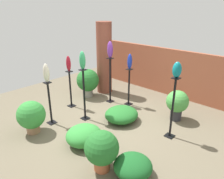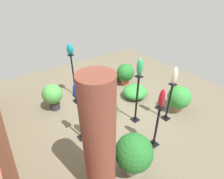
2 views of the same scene
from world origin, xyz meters
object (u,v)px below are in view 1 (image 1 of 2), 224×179
object	(u,v)px
pedestal_ivory	(50,105)
art_vase_jade	(82,60)
pedestal_jade	(84,97)
art_vase_teal	(177,70)
pedestal_cobalt	(129,89)
pedestal_violet	(110,82)
brick_pillar	(104,58)
pedestal_teal	(172,111)
art_vase_ivory	(46,73)
art_vase_cobalt	(130,62)
potted_plant_mid_right	(102,149)
potted_plant_front_right	(31,116)
potted_plant_back_center	(88,81)
art_vase_violet	(110,50)
pedestal_ruby	(71,91)
potted_plant_front_left	(177,103)
art_vase_ruby	(68,64)

from	to	relation	value
pedestal_ivory	art_vase_jade	bearing A→B (deg)	58.22
pedestal_jade	art_vase_teal	world-z (taller)	art_vase_teal
pedestal_cobalt	pedestal_ivory	world-z (taller)	pedestal_cobalt
pedestal_violet	brick_pillar	bearing A→B (deg)	146.12
pedestal_ivory	art_vase_jade	xyz separation A→B (m)	(0.45, 0.73, 1.07)
pedestal_teal	art_vase_ivory	xyz separation A→B (m)	(-2.50, -1.51, 0.67)
art_vase_cobalt	brick_pillar	bearing A→B (deg)	168.44
art_vase_cobalt	potted_plant_mid_right	xyz separation A→B (m)	(1.40, -2.51, -0.87)
pedestal_teal	pedestal_ivory	bearing A→B (deg)	-148.97
pedestal_cobalt	pedestal_teal	size ratio (longest dim) A/B	0.78
pedestal_violet	art_vase_cobalt	size ratio (longest dim) A/B	3.16
art_vase_jade	pedestal_violet	bearing A→B (deg)	101.94
potted_plant_front_right	art_vase_teal	bearing A→B (deg)	39.80
potted_plant_front_right	pedestal_cobalt	bearing A→B (deg)	76.11
art_vase_cobalt	potted_plant_back_center	world-z (taller)	art_vase_cobalt
pedestal_cobalt	art_vase_violet	world-z (taller)	art_vase_violet
pedestal_cobalt	pedestal_ruby	bearing A→B (deg)	-132.75
pedestal_violet	potted_plant_front_right	distance (m)	2.52
pedestal_teal	potted_plant_back_center	world-z (taller)	pedestal_teal
pedestal_cobalt	potted_plant_front_left	size ratio (longest dim) A/B	1.38
art_vase_cobalt	pedestal_violet	bearing A→B (deg)	-156.99
pedestal_teal	art_vase_jade	xyz separation A→B (m)	(-2.05, -0.78, 0.92)
potted_plant_mid_right	potted_plant_front_left	bearing A→B (deg)	88.01
art_vase_cobalt	art_vase_teal	xyz separation A→B (m)	(1.77, -0.70, 0.26)
art_vase_cobalt	potted_plant_front_left	distance (m)	1.72
art_vase_ruby	art_vase_jade	world-z (taller)	art_vase_jade
pedestal_ivory	pedestal_cobalt	bearing A→B (deg)	71.63
art_vase_cobalt	pedestal_cobalt	bearing A→B (deg)	0.00
art_vase_violet	potted_plant_back_center	distance (m)	1.38
pedestal_ruby	potted_plant_back_center	bearing A→B (deg)	103.77
art_vase_jade	art_vase_ivory	bearing A→B (deg)	-121.78
pedestal_cobalt	art_vase_jade	world-z (taller)	art_vase_jade
pedestal_ivory	potted_plant_back_center	world-z (taller)	pedestal_ivory
art_vase_violet	potted_plant_front_right	size ratio (longest dim) A/B	0.62
pedestal_ivory	art_vase_violet	world-z (taller)	art_vase_violet
art_vase_cobalt	pedestal_teal	bearing A→B (deg)	-21.43
brick_pillar	art_vase_violet	size ratio (longest dim) A/B	4.80
art_vase_ruby	art_vase_teal	size ratio (longest dim) A/B	1.29
potted_plant_mid_right	potted_plant_front_left	size ratio (longest dim) A/B	0.98
pedestal_ivory	potted_plant_front_right	world-z (taller)	pedestal_ivory
pedestal_ivory	pedestal_jade	bearing A→B (deg)	58.22
pedestal_teal	pedestal_ivory	size ratio (longest dim) A/B	1.29
pedestal_teal	potted_plant_mid_right	distance (m)	1.86
pedestal_teal	art_vase_ivory	distance (m)	3.00
pedestal_cobalt	potted_plant_mid_right	bearing A→B (deg)	-60.84
pedestal_violet	art_vase_ivory	world-z (taller)	art_vase_ivory
pedestal_jade	pedestal_cobalt	bearing A→B (deg)	79.26
art_vase_ruby	pedestal_cobalt	bearing A→B (deg)	47.25
pedestal_cobalt	art_vase_jade	bearing A→B (deg)	-100.74
art_vase_ruby	potted_plant_front_left	xyz separation A→B (m)	(2.65, 1.37, -0.82)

